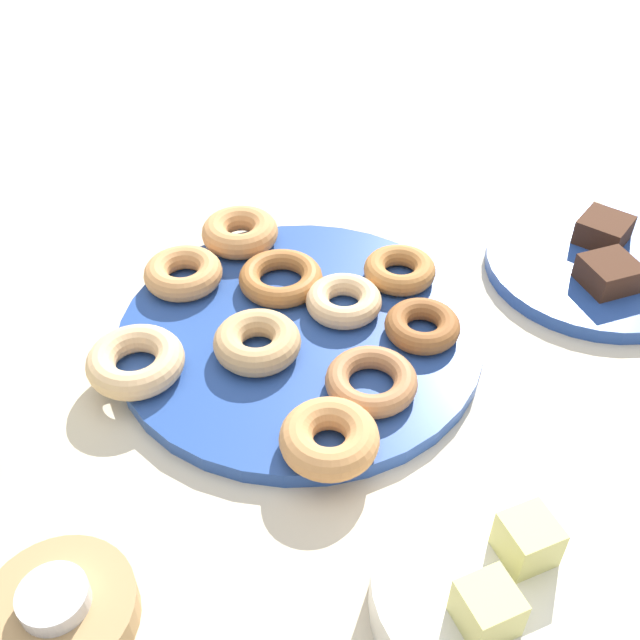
{
  "coord_description": "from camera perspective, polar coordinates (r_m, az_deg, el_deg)",
  "views": [
    {
      "loc": [
        0.36,
        0.43,
        0.52
      ],
      "look_at": [
        0.0,
        0.03,
        0.05
      ],
      "focal_mm": 41.9,
      "sensor_mm": 36.0,
      "label": 1
    }
  ],
  "objects": [
    {
      "name": "donut_7",
      "position": [
        0.68,
        3.94,
        -4.68
      ],
      "size": [
        0.1,
        0.1,
        0.02
      ],
      "primitive_type": "torus",
      "rotation": [
        0.0,
        0.0,
        4.85
      ],
      "color": "#B27547",
      "rests_on": "donut_plate"
    },
    {
      "name": "fruit_bowl",
      "position": [
        0.58,
        12.99,
        -19.78
      ],
      "size": [
        0.17,
        0.17,
        0.04
      ],
      "primitive_type": "cylinder",
      "color": "silver",
      "rests_on": "ground_plane"
    },
    {
      "name": "donut_6",
      "position": [
        0.86,
        -6.13,
        6.69
      ],
      "size": [
        0.1,
        0.1,
        0.03
      ],
      "primitive_type": "torus",
      "rotation": [
        0.0,
        0.0,
        4.92
      ],
      "color": "tan",
      "rests_on": "donut_plate"
    },
    {
      "name": "tealight",
      "position": [
        0.58,
        -19.68,
        -19.39
      ],
      "size": [
        0.05,
        0.05,
        0.01
      ],
      "primitive_type": "cylinder",
      "color": "silver",
      "rests_on": "candle_holder"
    },
    {
      "name": "donut_1",
      "position": [
        0.72,
        -13.9,
        -3.09
      ],
      "size": [
        0.12,
        0.12,
        0.03
      ],
      "primitive_type": "torus",
      "rotation": [
        0.0,
        0.0,
        0.51
      ],
      "color": "#EABC84",
      "rests_on": "donut_plate"
    },
    {
      "name": "donut_plate",
      "position": [
        0.76,
        -1.52,
        -1.05
      ],
      "size": [
        0.37,
        0.37,
        0.02
      ],
      "primitive_type": "cylinder",
      "color": "#284C9E",
      "rests_on": "ground_plane"
    },
    {
      "name": "donut_9",
      "position": [
        0.77,
        1.83,
        1.47
      ],
      "size": [
        0.11,
        0.11,
        0.02
      ],
      "primitive_type": "torus",
      "rotation": [
        0.0,
        0.0,
        3.64
      ],
      "color": "#EABC84",
      "rests_on": "donut_plate"
    },
    {
      "name": "candle_holder",
      "position": [
        0.6,
        -19.24,
        -20.33
      ],
      "size": [
        0.11,
        0.11,
        0.02
      ],
      "primitive_type": "cylinder",
      "color": "tan",
      "rests_on": "ground_plane"
    },
    {
      "name": "melon_chunk_right",
      "position": [
        0.53,
        12.66,
        -20.7
      ],
      "size": [
        0.05,
        0.05,
        0.04
      ],
      "primitive_type": "cube",
      "rotation": [
        0.0,
        0.0,
        -0.33
      ],
      "color": "#DBD67A",
      "rests_on": "fruit_bowl"
    },
    {
      "name": "donut_5",
      "position": [
        0.72,
        -5.02,
        -1.53
      ],
      "size": [
        0.09,
        0.09,
        0.03
      ],
      "primitive_type": "torus",
      "rotation": [
        0.0,
        0.0,
        4.8
      ],
      "color": "tan",
      "rests_on": "donut_plate"
    },
    {
      "name": "brownie_near",
      "position": [
        0.92,
        20.85,
        6.46
      ],
      "size": [
        0.06,
        0.06,
        0.03
      ],
      "primitive_type": "cube",
      "rotation": [
        0.0,
        0.0,
        0.19
      ],
      "color": "#472819",
      "rests_on": "cake_plate"
    },
    {
      "name": "donut_3",
      "position": [
        0.81,
        -10.4,
        3.55
      ],
      "size": [
        0.11,
        0.11,
        0.03
      ],
      "primitive_type": "torus",
      "rotation": [
        0.0,
        0.0,
        5.16
      ],
      "color": "tan",
      "rests_on": "donut_plate"
    },
    {
      "name": "donut_8",
      "position": [
        0.63,
        0.71,
        -9.03
      ],
      "size": [
        0.11,
        0.11,
        0.03
      ],
      "primitive_type": "torus",
      "rotation": [
        0.0,
        0.0,
        3.62
      ],
      "color": "tan",
      "rests_on": "donut_plate"
    },
    {
      "name": "brownie_far",
      "position": [
        0.85,
        21.22,
        3.35
      ],
      "size": [
        0.07,
        0.07,
        0.03
      ],
      "primitive_type": "cube",
      "rotation": [
        0.0,
        0.0,
        -0.38
      ],
      "color": "#472819",
      "rests_on": "cake_plate"
    },
    {
      "name": "donut_0",
      "position": [
        0.8,
        -3.02,
        3.22
      ],
      "size": [
        0.13,
        0.13,
        0.02
      ],
      "primitive_type": "torus",
      "rotation": [
        0.0,
        0.0,
        0.89
      ],
      "color": "#AD6B33",
      "rests_on": "donut_plate"
    },
    {
      "name": "cake_plate",
      "position": [
        0.9,
        20.26,
        3.9
      ],
      "size": [
        0.24,
        0.24,
        0.02
      ],
      "primitive_type": "cylinder",
      "color": "#284C9E",
      "rests_on": "ground_plane"
    },
    {
      "name": "ground_plane",
      "position": [
        0.76,
        -1.51,
        -1.5
      ],
      "size": [
        2.4,
        2.4,
        0.0
      ],
      "primitive_type": "plane",
      "color": "beige"
    },
    {
      "name": "donut_2",
      "position": [
        0.74,
        7.82,
        -0.44
      ],
      "size": [
        0.08,
        0.08,
        0.02
      ],
      "primitive_type": "torus",
      "rotation": [
        0.0,
        0.0,
        1.7
      ],
      "color": "#995B2D",
      "rests_on": "donut_plate"
    },
    {
      "name": "donut_4",
      "position": [
        0.81,
        6.1,
        3.82
      ],
      "size": [
        0.11,
        0.11,
        0.02
      ],
      "primitive_type": "torus",
      "rotation": [
        0.0,
        0.0,
        0.99
      ],
      "color": "#BC7A3D",
      "rests_on": "donut_plate"
    },
    {
      "name": "melon_chunk_left",
      "position": [
        0.56,
        15.58,
        -15.85
      ],
      "size": [
        0.05,
        0.05,
        0.04
      ],
      "primitive_type": "cube",
      "rotation": [
        0.0,
        0.0,
        -0.34
      ],
      "color": "#DBD67A",
      "rests_on": "fruit_bowl"
    }
  ]
}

